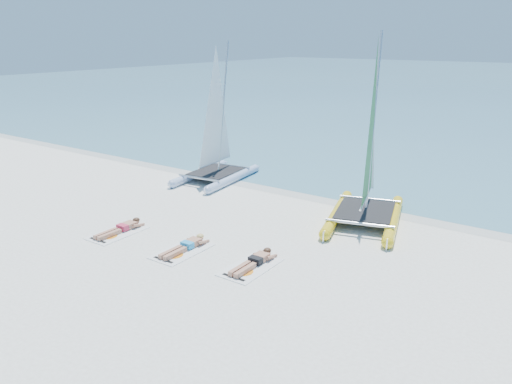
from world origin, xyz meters
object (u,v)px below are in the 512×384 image
towel_b (182,251)px  sunbather_b (186,245)px  sunbather_a (122,228)px  sunbather_c (255,261)px  towel_c (251,267)px  catamaran_blue (216,139)px  towel_a (117,233)px  catamaran_yellow (370,160)px

towel_b → sunbather_b: sunbather_b is taller
sunbather_a → sunbather_c: bearing=5.0°
towel_c → sunbather_c: size_ratio=1.07×
sunbather_b → towel_b: bearing=-90.0°
catamaran_blue → towel_a: catamaran_blue is taller
towel_b → sunbather_b: size_ratio=1.07×
sunbather_a → towel_b: (2.64, -0.05, -0.11)m
catamaran_yellow → towel_a: (-5.87, -5.93, -1.99)m
towel_b → towel_a: bearing=-176.9°
sunbather_b → towel_c: bearing=2.3°
catamaran_blue → sunbather_b: 7.70m
towel_c → sunbather_b: bearing=-177.7°
catamaran_yellow → sunbather_a: size_ratio=3.68×
catamaran_yellow → towel_a: 8.58m
sunbather_c → towel_b: bearing=-168.0°
sunbather_a → towel_b: 2.65m
towel_a → sunbather_a: 0.22m
catamaran_yellow → towel_a: bearing=-150.3°
sunbather_c → sunbather_a: bearing=-175.0°
sunbather_b → catamaran_blue: bearing=122.3°
catamaran_blue → sunbather_a: catamaran_blue is taller
towel_b → sunbather_c: (2.24, 0.48, 0.11)m
sunbather_a → sunbather_b: same height
catamaran_blue → towel_c: (6.26, -6.26, -1.78)m
catamaran_yellow → sunbather_a: (-5.87, -5.74, -1.88)m
catamaran_yellow → sunbather_a: catamaran_yellow is taller
sunbather_b → towel_a: bearing=-172.8°
catamaran_yellow → towel_b: (-3.23, -5.79, -1.99)m
sunbather_a → towel_c: sunbather_a is taller
catamaran_blue → towel_b: 7.88m
towel_a → towel_c: bearing=5.0°
towel_a → catamaran_blue: bearing=101.6°
sunbather_a → sunbather_c: same height
catamaran_yellow → towel_b: 6.92m
catamaran_yellow → towel_b: bearing=-134.7°
towel_b → sunbather_a: bearing=178.9°
towel_a → sunbather_c: sunbather_c is taller
towel_b → towel_c: size_ratio=1.00×
towel_a → towel_b: (2.64, 0.14, 0.00)m
sunbather_b → sunbather_a: bearing=-176.9°
catamaran_blue → sunbather_b: bearing=-63.8°
towel_b → sunbather_b: (0.00, 0.19, 0.11)m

